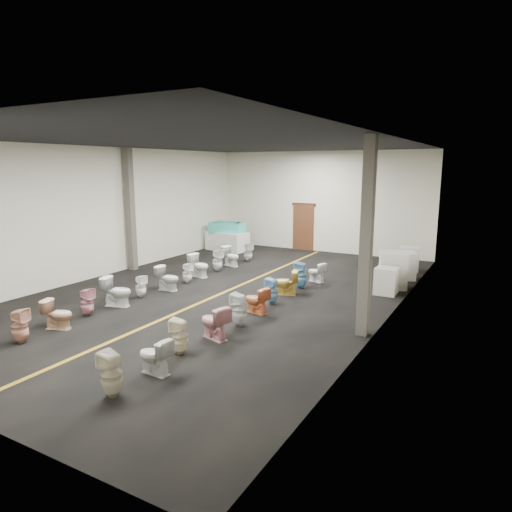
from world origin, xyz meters
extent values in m
plane|color=black|center=(0.00, 0.00, 0.00)|extent=(16.00, 16.00, 0.00)
plane|color=black|center=(0.00, 0.00, 4.50)|extent=(16.00, 16.00, 0.00)
plane|color=beige|center=(0.00, 8.00, 2.25)|extent=(10.00, 0.00, 10.00)
plane|color=beige|center=(-5.00, 0.00, 2.25)|extent=(0.00, 16.00, 16.00)
plane|color=beige|center=(5.00, 0.00, 2.25)|extent=(0.00, 16.00, 16.00)
cube|color=olive|center=(0.00, 0.00, 0.00)|extent=(0.12, 15.60, 0.01)
cube|color=#562D19|center=(-0.80, 7.94, 1.05)|extent=(1.00, 0.10, 2.10)
cube|color=#331C11|center=(-0.80, 7.95, 2.12)|extent=(1.15, 0.08, 0.10)
cube|color=#59544C|center=(-4.75, 1.00, 2.25)|extent=(0.25, 0.25, 4.50)
cube|color=#59544C|center=(4.75, -1.50, 2.25)|extent=(0.25, 0.25, 4.50)
cube|color=white|center=(-3.80, 6.10, 0.43)|extent=(2.03, 1.20, 0.85)
cube|color=#45C7B9|center=(-3.80, 6.10, 1.05)|extent=(1.31, 0.90, 0.50)
cylinder|color=#45C7B9|center=(-4.38, 5.97, 1.05)|extent=(0.66, 0.66, 0.50)
cylinder|color=#45C7B9|center=(-3.21, 6.23, 1.05)|extent=(0.66, 0.66, 0.50)
cube|color=teal|center=(-3.80, 6.10, 1.25)|extent=(1.07, 0.67, 0.20)
cube|color=silver|center=(4.40, 2.21, 0.41)|extent=(0.65, 0.65, 0.82)
cube|color=silver|center=(4.40, 3.08, 0.57)|extent=(1.05, 1.05, 1.15)
cube|color=silver|center=(4.40, 4.46, 0.47)|extent=(1.08, 1.08, 0.94)
cube|color=silver|center=(4.40, 5.76, 0.45)|extent=(0.77, 0.77, 0.90)
imported|color=tan|center=(-1.67, -5.66, 0.39)|extent=(0.44, 0.44, 0.79)
imported|color=#E3B08C|center=(-1.72, -4.65, 0.36)|extent=(0.79, 0.61, 0.72)
imported|color=#CF8B93|center=(-1.86, -3.66, 0.37)|extent=(0.36, 0.35, 0.74)
imported|color=white|center=(-1.84, -2.64, 0.41)|extent=(0.91, 0.67, 0.83)
imported|color=white|center=(-1.85, -1.69, 0.34)|extent=(0.38, 0.37, 0.68)
imported|color=silver|center=(-1.68, -0.67, 0.38)|extent=(0.78, 0.49, 0.77)
imported|color=white|center=(-1.70, 0.35, 0.35)|extent=(0.34, 0.33, 0.69)
imported|color=white|center=(-1.87, 1.25, 0.40)|extent=(0.85, 0.58, 0.81)
imported|color=white|center=(-1.79, 2.29, 0.41)|extent=(0.45, 0.44, 0.82)
imported|color=white|center=(-1.85, 3.32, 0.38)|extent=(0.84, 0.63, 0.77)
imported|color=silver|center=(-1.70, 4.39, 0.38)|extent=(0.46, 0.46, 0.77)
imported|color=beige|center=(1.91, -6.41, 0.40)|extent=(0.40, 0.39, 0.81)
imported|color=silver|center=(1.94, -5.39, 0.35)|extent=(0.71, 0.43, 0.71)
imported|color=#F5E6C4|center=(1.76, -4.42, 0.38)|extent=(0.43, 0.42, 0.76)
imported|color=#D19194|center=(1.91, -3.38, 0.39)|extent=(0.87, 0.66, 0.79)
imported|color=silver|center=(1.97, -2.38, 0.41)|extent=(0.38, 0.37, 0.82)
imported|color=#E07A45|center=(1.85, -1.31, 0.36)|extent=(0.77, 0.54, 0.71)
imported|color=#74AAD0|center=(1.83, -0.36, 0.37)|extent=(0.38, 0.38, 0.74)
imported|color=gold|center=(1.77, 0.65, 0.38)|extent=(0.85, 0.66, 0.76)
imported|color=#68A5CA|center=(1.86, 1.58, 0.43)|extent=(0.45, 0.44, 0.86)
imported|color=white|center=(1.99, 2.59, 0.33)|extent=(0.73, 0.55, 0.66)
camera|label=1|loc=(7.46, -11.43, 3.82)|focal=32.00mm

